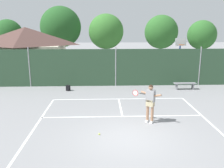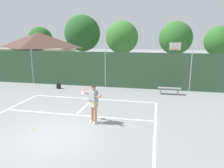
{
  "view_description": "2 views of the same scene",
  "coord_description": "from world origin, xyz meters",
  "px_view_note": "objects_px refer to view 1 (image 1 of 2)",
  "views": [
    {
      "loc": [
        -0.98,
        -8.96,
        4.48
      ],
      "look_at": [
        -0.47,
        4.16,
        1.31
      ],
      "focal_mm": 38.33,
      "sensor_mm": 36.0,
      "label": 1
    },
    {
      "loc": [
        4.06,
        -7.43,
        4.04
      ],
      "look_at": [
        1.34,
        5.25,
        1.12
      ],
      "focal_mm": 34.2,
      "sensor_mm": 36.0,
      "label": 2
    }
  ],
  "objects_px": {
    "basketball_hoop": "(180,53)",
    "backpack_black": "(68,88)",
    "tennis_player": "(150,100)",
    "courtside_bench": "(185,85)",
    "tennis_ball": "(99,134)"
  },
  "relations": [
    {
      "from": "backpack_black",
      "to": "tennis_player",
      "type": "bearing_deg",
      "value": -51.78
    },
    {
      "from": "backpack_black",
      "to": "courtside_bench",
      "type": "xyz_separation_m",
      "value": [
        8.45,
        0.05,
        0.17
      ]
    },
    {
      "from": "tennis_player",
      "to": "courtside_bench",
      "type": "bearing_deg",
      "value": 58.11
    },
    {
      "from": "tennis_player",
      "to": "courtside_bench",
      "type": "height_order",
      "value": "tennis_player"
    },
    {
      "from": "tennis_player",
      "to": "courtside_bench",
      "type": "xyz_separation_m",
      "value": [
        3.75,
        6.03,
        -0.75
      ]
    },
    {
      "from": "tennis_player",
      "to": "tennis_ball",
      "type": "relative_size",
      "value": 28.1
    },
    {
      "from": "basketball_hoop",
      "to": "tennis_ball",
      "type": "distance_m",
      "value": 12.26
    },
    {
      "from": "tennis_player",
      "to": "backpack_black",
      "type": "height_order",
      "value": "tennis_player"
    },
    {
      "from": "basketball_hoop",
      "to": "courtside_bench",
      "type": "height_order",
      "value": "basketball_hoop"
    },
    {
      "from": "basketball_hoop",
      "to": "backpack_black",
      "type": "height_order",
      "value": "basketball_hoop"
    },
    {
      "from": "basketball_hoop",
      "to": "tennis_player",
      "type": "height_order",
      "value": "basketball_hoop"
    },
    {
      "from": "basketball_hoop",
      "to": "backpack_black",
      "type": "bearing_deg",
      "value": -162.09
    },
    {
      "from": "courtside_bench",
      "to": "backpack_black",
      "type": "bearing_deg",
      "value": -179.64
    },
    {
      "from": "basketball_hoop",
      "to": "tennis_player",
      "type": "relative_size",
      "value": 1.91
    },
    {
      "from": "tennis_ball",
      "to": "backpack_black",
      "type": "relative_size",
      "value": 0.14
    }
  ]
}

